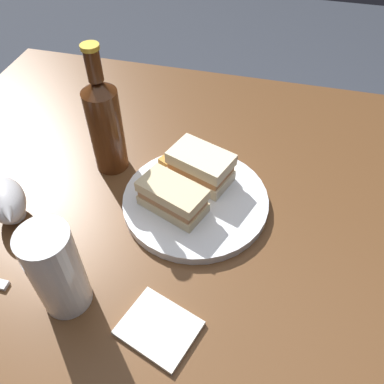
% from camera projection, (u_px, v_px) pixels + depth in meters
% --- Properties ---
extents(ground_plane, '(6.00, 6.00, 0.00)m').
position_uv_depth(ground_plane, '(190.00, 349.00, 1.31)').
color(ground_plane, '#333842').
extents(dining_table, '(1.24, 0.96, 0.73)m').
position_uv_depth(dining_table, '(189.00, 294.00, 1.04)').
color(dining_table, brown).
rests_on(dining_table, ground).
extents(plate, '(0.28, 0.28, 0.02)m').
position_uv_depth(plate, '(196.00, 200.00, 0.77)').
color(plate, white).
rests_on(plate, dining_table).
extents(sandwich_half_left, '(0.14, 0.11, 0.06)m').
position_uv_depth(sandwich_half_left, '(201.00, 166.00, 0.77)').
color(sandwich_half_left, beige).
rests_on(sandwich_half_left, plate).
extents(sandwich_half_right, '(0.14, 0.10, 0.06)m').
position_uv_depth(sandwich_half_right, '(173.00, 197.00, 0.72)').
color(sandwich_half_right, beige).
rests_on(sandwich_half_right, plate).
extents(potato_wedge_front, '(0.04, 0.04, 0.02)m').
position_uv_depth(potato_wedge_front, '(166.00, 176.00, 0.79)').
color(potato_wedge_front, '#AD702D').
rests_on(potato_wedge_front, plate).
extents(potato_wedge_middle, '(0.04, 0.04, 0.02)m').
position_uv_depth(potato_wedge_middle, '(162.00, 185.00, 0.77)').
color(potato_wedge_middle, '#AD702D').
rests_on(potato_wedge_middle, plate).
extents(potato_wedge_back, '(0.03, 0.05, 0.02)m').
position_uv_depth(potato_wedge_back, '(193.00, 172.00, 0.80)').
color(potato_wedge_back, '#B77F33').
rests_on(potato_wedge_back, plate).
extents(potato_wedge_left_edge, '(0.06, 0.04, 0.02)m').
position_uv_depth(potato_wedge_left_edge, '(170.00, 166.00, 0.81)').
color(potato_wedge_left_edge, '#B77F33').
rests_on(potato_wedge_left_edge, plate).
extents(pint_glass, '(0.08, 0.08, 0.16)m').
position_uv_depth(pint_glass, '(58.00, 274.00, 0.59)').
color(pint_glass, white).
rests_on(pint_glass, dining_table).
extents(gravy_boat, '(0.12, 0.13, 0.07)m').
position_uv_depth(gravy_boat, '(7.00, 201.00, 0.72)').
color(gravy_boat, '#B7B7BC').
rests_on(gravy_boat, dining_table).
extents(cider_bottle, '(0.07, 0.07, 0.27)m').
position_uv_depth(cider_bottle, '(105.00, 123.00, 0.77)').
color(cider_bottle, '#47230F').
rests_on(cider_bottle, dining_table).
extents(napkin, '(0.13, 0.12, 0.01)m').
position_uv_depth(napkin, '(159.00, 328.00, 0.60)').
color(napkin, silver).
rests_on(napkin, dining_table).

